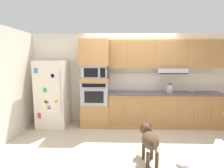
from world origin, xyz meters
TOP-DOWN VIEW (x-y plane):
  - ground_plane at (0.00, 0.00)m, footprint 9.60×9.60m
  - back_kitchen_wall at (0.00, 1.11)m, footprint 6.20×0.12m
  - side_panel_left at (-2.80, 0.00)m, footprint 0.12×7.10m
  - refrigerator at (-2.08, 0.68)m, footprint 0.76×0.73m
  - oven_base_cabinet at (-0.95, 0.75)m, footprint 0.74×0.62m
  - built_in_oven at (-0.95, 0.75)m, footprint 0.70×0.62m
  - appliance_mid_shelf at (-0.95, 0.75)m, footprint 0.74×0.62m
  - microwave at (-0.95, 0.75)m, footprint 0.64×0.54m
  - appliance_upper_cabinet at (-0.95, 0.75)m, footprint 0.74×0.62m
  - lower_cabinet_run at (0.90, 0.75)m, footprint 2.97×0.63m
  - countertop_slab at (0.90, 0.75)m, footprint 3.01×0.64m
  - backsplash_panel at (0.90, 1.04)m, footprint 3.01×0.02m
  - upper_cabinet_with_hood at (0.91, 0.87)m, footprint 2.97×0.48m
  - screwdriver at (1.65, 0.79)m, footprint 0.15×0.16m
  - electric_kettle at (1.02, 0.70)m, footprint 0.17×0.17m
  - dog at (0.21, -1.00)m, footprint 0.31×0.86m
  - dog_food_bowl at (0.76, -1.12)m, footprint 0.20×0.20m

SIDE VIEW (x-z plane):
  - ground_plane at x=0.00m, z-range 0.00..0.00m
  - dog_food_bowl at x=0.76m, z-range 0.00..0.06m
  - oven_base_cabinet at x=-0.95m, z-range 0.00..0.60m
  - dog at x=0.21m, z-range 0.10..0.73m
  - lower_cabinet_run at x=0.90m, z-range 0.00..0.88m
  - refrigerator at x=-2.08m, z-range 0.00..1.76m
  - countertop_slab at x=0.90m, z-range 0.88..0.92m
  - built_in_oven at x=-0.95m, z-range 0.60..1.20m
  - screwdriver at x=1.65m, z-range 0.92..0.95m
  - electric_kettle at x=1.02m, z-range 0.91..1.15m
  - backsplash_panel at x=0.90m, z-range 0.92..1.42m
  - back_kitchen_wall at x=0.00m, z-range 0.00..2.50m
  - side_panel_left at x=-2.80m, z-range 0.00..2.50m
  - appliance_mid_shelf at x=-0.95m, z-range 1.20..1.30m
  - microwave at x=-0.95m, z-range 1.30..1.62m
  - upper_cabinet_with_hood at x=0.91m, z-range 1.46..2.34m
  - appliance_upper_cabinet at x=-0.95m, z-range 1.62..2.30m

